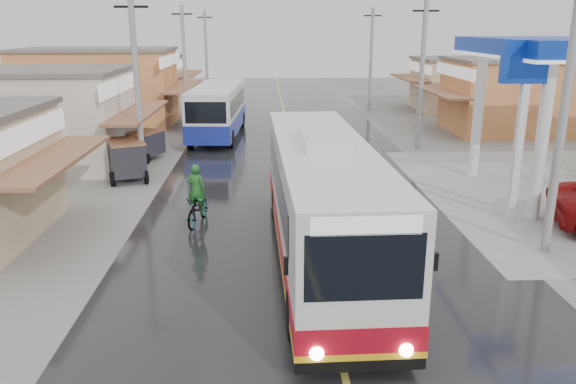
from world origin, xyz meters
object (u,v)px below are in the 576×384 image
object	(u,v)px
cyclist	(198,204)
tricycle_near	(146,144)
second_bus	(218,110)
tricycle_far	(126,158)
coach_bus	(322,201)

from	to	relation	value
cyclist	tricycle_near	world-z (taller)	cyclist
second_bus	tricycle_far	world-z (taller)	second_bus
second_bus	tricycle_near	bearing A→B (deg)	-114.77
second_bus	coach_bus	bearing A→B (deg)	-73.66
second_bus	tricycle_near	xyz separation A→B (m)	(-3.22, -6.07, -0.83)
cyclist	tricycle_near	size ratio (longest dim) A/B	0.95
coach_bus	tricycle_far	world-z (taller)	coach_bus
tricycle_near	tricycle_far	world-z (taller)	tricycle_far
tricycle_near	coach_bus	bearing A→B (deg)	-36.85
tricycle_near	second_bus	bearing A→B (deg)	84.85
coach_bus	tricycle_near	bearing A→B (deg)	118.76
coach_bus	cyclist	size ratio (longest dim) A/B	5.61
second_bus	cyclist	size ratio (longest dim) A/B	4.39
coach_bus	second_bus	distance (m)	19.79
tricycle_far	coach_bus	bearing A→B (deg)	-71.76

